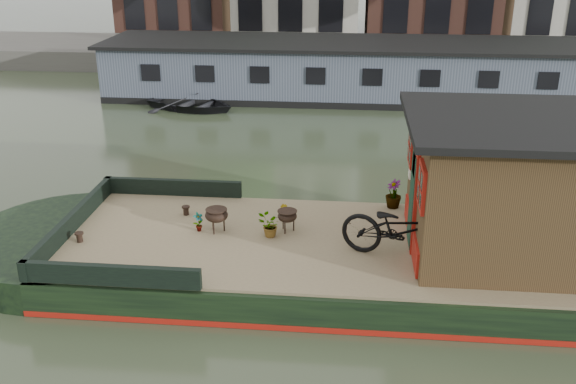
# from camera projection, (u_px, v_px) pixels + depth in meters

# --- Properties ---
(ground) EXTENTS (120.00, 120.00, 0.00)m
(ground) POSITION_uv_depth(u_px,v_px,m) (384.00, 275.00, 11.94)
(ground) COLOR #304028
(ground) RESTS_ON ground
(houseboat_hull) EXTENTS (14.01, 4.02, 0.60)m
(houseboat_hull) POSITION_uv_depth(u_px,v_px,m) (313.00, 258.00, 11.96)
(houseboat_hull) COLOR black
(houseboat_hull) RESTS_ON ground
(houseboat_deck) EXTENTS (11.80, 3.80, 0.05)m
(houseboat_deck) POSITION_uv_depth(u_px,v_px,m) (386.00, 245.00, 11.70)
(houseboat_deck) COLOR #837550
(houseboat_deck) RESTS_ON houseboat_hull
(bow_bulwark) EXTENTS (3.00, 4.00, 0.35)m
(bow_bulwark) POSITION_uv_depth(u_px,v_px,m) (116.00, 223.00, 12.09)
(bow_bulwark) COLOR black
(bow_bulwark) RESTS_ON houseboat_deck
(cabin) EXTENTS (4.00, 3.50, 2.42)m
(cabin) POSITION_uv_depth(u_px,v_px,m) (519.00, 185.00, 11.03)
(cabin) COLOR #312213
(cabin) RESTS_ON houseboat_deck
(bicycle) EXTENTS (2.28, 1.45, 1.13)m
(bicycle) POSITION_uv_depth(u_px,v_px,m) (402.00, 230.00, 10.91)
(bicycle) COLOR black
(bicycle) RESTS_ON houseboat_deck
(potted_plant_a) EXTENTS (0.24, 0.23, 0.38)m
(potted_plant_a) POSITION_uv_depth(u_px,v_px,m) (198.00, 222.00, 12.12)
(potted_plant_a) COLOR #9B502C
(potted_plant_a) RESTS_ON houseboat_deck
(potted_plant_b) EXTENTS (0.23, 0.23, 0.33)m
(potted_plant_b) POSITION_uv_depth(u_px,v_px,m) (284.00, 213.00, 12.57)
(potted_plant_b) COLOR maroon
(potted_plant_b) RESTS_ON houseboat_deck
(potted_plant_c) EXTENTS (0.52, 0.49, 0.44)m
(potted_plant_c) POSITION_uv_depth(u_px,v_px,m) (269.00, 226.00, 11.88)
(potted_plant_c) COLOR #A4682F
(potted_plant_c) RESTS_ON houseboat_deck
(potted_plant_d) EXTENTS (0.45, 0.45, 0.60)m
(potted_plant_d) POSITION_uv_depth(u_px,v_px,m) (393.00, 194.00, 13.13)
(potted_plant_d) COLOR #955C28
(potted_plant_d) RESTS_ON houseboat_deck
(brazier_front) EXTENTS (0.55, 0.55, 0.46)m
(brazier_front) POSITION_uv_depth(u_px,v_px,m) (217.00, 220.00, 12.09)
(brazier_front) COLOR black
(brazier_front) RESTS_ON houseboat_deck
(brazier_rear) EXTENTS (0.40, 0.40, 0.43)m
(brazier_rear) POSITION_uv_depth(u_px,v_px,m) (287.00, 221.00, 12.11)
(brazier_rear) COLOR black
(brazier_rear) RESTS_ON houseboat_deck
(bollard_port) EXTENTS (0.16, 0.16, 0.18)m
(bollard_port) POSITION_uv_depth(u_px,v_px,m) (186.00, 210.00, 12.86)
(bollard_port) COLOR black
(bollard_port) RESTS_ON houseboat_deck
(bollard_stbd) EXTENTS (0.16, 0.16, 0.18)m
(bollard_stbd) POSITION_uv_depth(u_px,v_px,m) (79.00, 237.00, 11.73)
(bollard_stbd) COLOR black
(bollard_stbd) RESTS_ON houseboat_deck
(dinghy) EXTENTS (3.84, 3.25, 0.68)m
(dinghy) POSITION_uv_depth(u_px,v_px,m) (191.00, 100.00, 23.00)
(dinghy) COLOR black
(dinghy) RESTS_ON ground
(far_houseboat) EXTENTS (20.40, 4.40, 2.11)m
(far_houseboat) POSITION_uv_depth(u_px,v_px,m) (371.00, 72.00, 24.49)
(far_houseboat) COLOR #525C6E
(far_houseboat) RESTS_ON ground
(quay) EXTENTS (60.00, 6.00, 0.90)m
(quay) POSITION_uv_depth(u_px,v_px,m) (367.00, 56.00, 30.68)
(quay) COLOR #47443F
(quay) RESTS_ON ground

